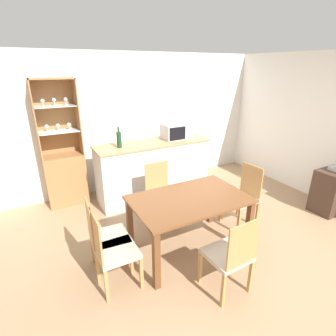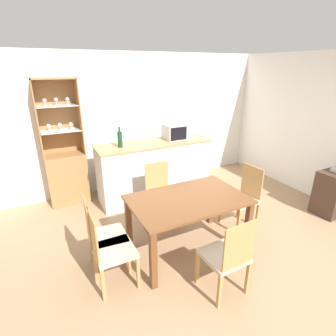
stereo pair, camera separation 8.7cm
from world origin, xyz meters
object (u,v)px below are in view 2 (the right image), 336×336
display_cabinet (67,169)px  dining_chair_head_near (227,256)px  dining_table (188,206)px  dining_chair_side_left_near (110,250)px  microwave (177,131)px  wine_bottle (120,139)px  dining_chair_side_right_far (243,197)px  dining_chair_head_far (161,194)px  dining_chair_side_left_far (103,236)px  side_cabinet (334,193)px

display_cabinet → dining_chair_head_near: display_cabinet is taller
dining_table → dining_chair_side_left_near: size_ratio=1.55×
display_cabinet → microwave: bearing=-14.1°
microwave → wine_bottle: bearing=-177.1°
display_cabinet → dining_chair_side_right_far: display_cabinet is taller
dining_chair_head_far → dining_chair_side_left_far: size_ratio=1.00×
side_cabinet → display_cabinet: bearing=147.7°
display_cabinet → dining_chair_side_left_near: 2.28m
wine_bottle → side_cabinet: 3.61m
dining_chair_head_near → microwave: (0.75, 2.44, 0.73)m
dining_chair_head_near → side_cabinet: 2.67m
dining_chair_head_near → wine_bottle: bearing=96.5°
wine_bottle → microwave: bearing=2.9°
dining_chair_side_right_far → microwave: (-0.30, 1.51, 0.73)m
wine_bottle → dining_chair_side_right_far: bearing=-45.9°
display_cabinet → side_cabinet: 4.51m
dining_table → dining_chair_side_left_near: (-1.05, -0.14, -0.19)m
dining_chair_side_left_near → wine_bottle: (0.70, 1.73, 0.73)m
dining_chair_side_left_near → wine_bottle: size_ratio=2.74×
dining_table → side_cabinet: 2.65m
dining_chair_head_far → display_cabinet: bearing=-48.3°
dining_table → wine_bottle: bearing=102.5°
side_cabinet → dining_chair_head_far: bearing=157.8°
microwave → dining_chair_side_left_far: bearing=-140.1°
dining_table → wine_bottle: wine_bottle is taller
dining_table → side_cabinet: bearing=-6.0°
dining_chair_side_right_far → side_cabinet: (1.57, -0.42, -0.10)m
microwave → side_cabinet: 2.81m
dining_chair_side_right_far → dining_chair_side_left_far: bearing=86.6°
dining_chair_side_left_far → dining_chair_side_left_near: same height
dining_chair_side_left_far → dining_chair_side_right_far: bearing=94.4°
dining_chair_head_near → side_cabinet: dining_chair_head_near is taller
dining_table → dining_chair_side_left_near: bearing=-172.5°
microwave → wine_bottle: 1.10m
display_cabinet → dining_table: size_ratio=1.48×
dining_chair_head_far → microwave: 1.35m
dining_table → side_cabinet: (2.62, -0.28, -0.28)m
display_cabinet → dining_chair_side_right_far: 3.00m
dining_table → side_cabinet: dining_table is taller
dining_chair_head_far → dining_chair_side_left_far: 1.24m
display_cabinet → side_cabinet: display_cabinet is taller
dining_table → microwave: (0.75, 1.65, 0.54)m
side_cabinet → dining_chair_head_near: bearing=-168.9°
dining_chair_side_left_far → dining_chair_side_right_far: (2.10, -0.00, 0.00)m
wine_bottle → display_cabinet: bearing=147.0°
microwave → dining_chair_head_far: bearing=-131.1°
display_cabinet → microwave: display_cabinet is taller
dining_chair_side_left_far → dining_chair_side_left_near: (-0.00, -0.28, 0.00)m
display_cabinet → dining_chair_side_left_near: display_cabinet is taller
display_cabinet → dining_chair_side_left_near: (0.14, -2.27, -0.16)m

